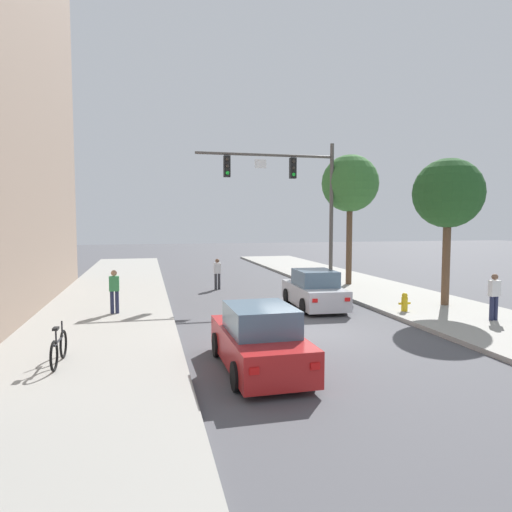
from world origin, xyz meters
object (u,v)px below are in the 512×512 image
at_px(fire_hydrant, 405,302).
at_px(street_tree_nearest, 448,194).
at_px(pedestrian_sidewalk_left_walker, 114,289).
at_px(car_lead_silver, 314,291).
at_px(bicycle_leaning, 59,349).
at_px(pedestrian_crossing_road, 217,272).
at_px(street_tree_second, 350,184).
at_px(pedestrian_sidewalk_right_walker, 494,294).
at_px(car_following_red, 259,340).
at_px(traffic_signal_mast, 294,187).

xyz_separation_m(fire_hydrant, street_tree_nearest, (2.38, 0.84, 4.21)).
bearing_deg(pedestrian_sidewalk_left_walker, car_lead_silver, 0.42).
bearing_deg(bicycle_leaning, pedestrian_crossing_road, 64.92).
bearing_deg(street_tree_nearest, pedestrian_sidewalk_left_walker, 174.41).
height_order(bicycle_leaning, street_tree_second, street_tree_second).
distance_m(car_lead_silver, bicycle_leaning, 10.84).
bearing_deg(street_tree_nearest, pedestrian_sidewalk_right_walker, -94.45).
xyz_separation_m(car_lead_silver, street_tree_second, (4.05, 5.39, 4.90)).
height_order(car_lead_silver, street_tree_second, street_tree_second).
height_order(car_lead_silver, car_following_red, same).
xyz_separation_m(car_following_red, pedestrian_crossing_road, (0.99, 13.31, 0.19)).
relative_size(fire_hydrant, street_tree_nearest, 0.12).
bearing_deg(fire_hydrant, car_following_red, -144.27).
relative_size(fire_hydrant, street_tree_second, 0.10).
bearing_deg(street_tree_second, bicycle_leaning, -138.17).
relative_size(car_following_red, street_tree_nearest, 0.71).
bearing_deg(bicycle_leaning, street_tree_second, 41.83).
bearing_deg(fire_hydrant, car_lead_silver, 142.66).
bearing_deg(pedestrian_sidewalk_left_walker, pedestrian_crossing_road, 51.70).
xyz_separation_m(pedestrian_sidewalk_left_walker, street_tree_nearest, (13.25, -1.30, 3.66)).
bearing_deg(pedestrian_crossing_road, pedestrian_sidewalk_left_walker, -128.30).
xyz_separation_m(pedestrian_sidewalk_left_walker, pedestrian_sidewalk_right_walker, (13.02, -4.33, 0.00)).
distance_m(car_lead_silver, street_tree_nearest, 6.75).
height_order(car_lead_silver, bicycle_leaning, car_lead_silver).
distance_m(car_following_red, pedestrian_sidewalk_right_walker, 9.62).
xyz_separation_m(pedestrian_sidewalk_right_walker, fire_hydrant, (-2.15, 2.19, -0.56)).
xyz_separation_m(bicycle_leaning, street_tree_nearest, (14.16, 4.84, 4.18)).
distance_m(pedestrian_crossing_road, street_tree_second, 8.63).
height_order(car_lead_silver, pedestrian_sidewalk_left_walker, pedestrian_sidewalk_left_walker).
xyz_separation_m(fire_hydrant, street_tree_second, (1.16, 7.59, 5.12)).
bearing_deg(street_tree_nearest, pedestrian_crossing_road, 138.64).
bearing_deg(car_lead_silver, pedestrian_sidewalk_right_walker, -41.09).
height_order(traffic_signal_mast, pedestrian_crossing_road, traffic_signal_mast).
distance_m(traffic_signal_mast, street_tree_nearest, 7.71).
height_order(car_following_red, pedestrian_crossing_road, pedestrian_crossing_road).
distance_m(car_following_red, fire_hydrant, 8.66).
height_order(pedestrian_sidewalk_right_walker, street_tree_second, street_tree_second).
distance_m(fire_hydrant, street_tree_second, 9.22).
relative_size(pedestrian_sidewalk_left_walker, fire_hydrant, 2.28).
height_order(pedestrian_sidewalk_left_walker, bicycle_leaning, pedestrian_sidewalk_left_walker).
relative_size(traffic_signal_mast, bicycle_leaning, 4.23).
bearing_deg(street_tree_nearest, car_following_red, -147.92).
distance_m(pedestrian_sidewalk_left_walker, street_tree_second, 13.97).
relative_size(traffic_signal_mast, street_tree_nearest, 1.24).
xyz_separation_m(pedestrian_crossing_road, pedestrian_sidewalk_right_walker, (8.19, -10.45, 0.15)).
bearing_deg(street_tree_second, pedestrian_sidewalk_right_walker, -84.25).
bearing_deg(fire_hydrant, bicycle_leaning, -161.26).
bearing_deg(bicycle_leaning, pedestrian_sidewalk_left_walker, 81.62).
bearing_deg(pedestrian_sidewalk_right_walker, car_following_red, -162.65).
bearing_deg(car_lead_silver, street_tree_nearest, -14.43).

